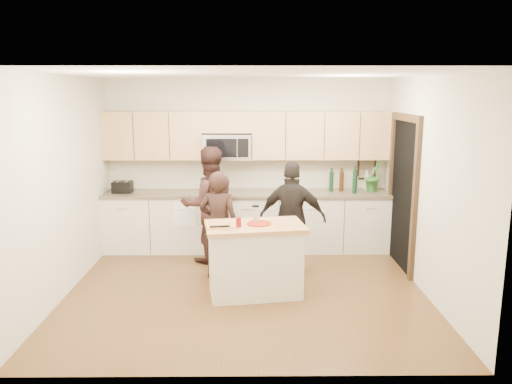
{
  "coord_description": "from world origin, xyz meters",
  "views": [
    {
      "loc": [
        0.08,
        -6.05,
        2.5
      ],
      "look_at": [
        0.13,
        0.35,
        1.21
      ],
      "focal_mm": 35.0,
      "sensor_mm": 36.0,
      "label": 1
    }
  ],
  "objects_px": {
    "woman_center": "(209,205)",
    "woman_right": "(292,218)",
    "woman_left": "(219,225)",
    "island": "(255,259)",
    "toaster": "(123,187)"
  },
  "relations": [
    {
      "from": "woman_left",
      "to": "woman_center",
      "type": "height_order",
      "value": "woman_center"
    },
    {
      "from": "woman_left",
      "to": "woman_right",
      "type": "bearing_deg",
      "value": -162.65
    },
    {
      "from": "island",
      "to": "woman_left",
      "type": "bearing_deg",
      "value": 120.72
    },
    {
      "from": "woman_left",
      "to": "island",
      "type": "bearing_deg",
      "value": 138.44
    },
    {
      "from": "toaster",
      "to": "woman_center",
      "type": "relative_size",
      "value": 0.17
    },
    {
      "from": "woman_left",
      "to": "woman_center",
      "type": "distance_m",
      "value": 0.7
    },
    {
      "from": "island",
      "to": "woman_right",
      "type": "distance_m",
      "value": 0.97
    },
    {
      "from": "toaster",
      "to": "woman_left",
      "type": "relative_size",
      "value": 0.2
    },
    {
      "from": "island",
      "to": "woman_center",
      "type": "bearing_deg",
      "value": 109.52
    },
    {
      "from": "woman_center",
      "to": "woman_right",
      "type": "distance_m",
      "value": 1.3
    },
    {
      "from": "toaster",
      "to": "woman_right",
      "type": "xyz_separation_m",
      "value": [
        2.6,
        -1.06,
        -0.24
      ]
    },
    {
      "from": "woman_center",
      "to": "woman_right",
      "type": "bearing_deg",
      "value": 138.53
    },
    {
      "from": "woman_right",
      "to": "woman_left",
      "type": "bearing_deg",
      "value": 18.94
    },
    {
      "from": "toaster",
      "to": "woman_center",
      "type": "height_order",
      "value": "woman_center"
    },
    {
      "from": "island",
      "to": "toaster",
      "type": "height_order",
      "value": "toaster"
    }
  ]
}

